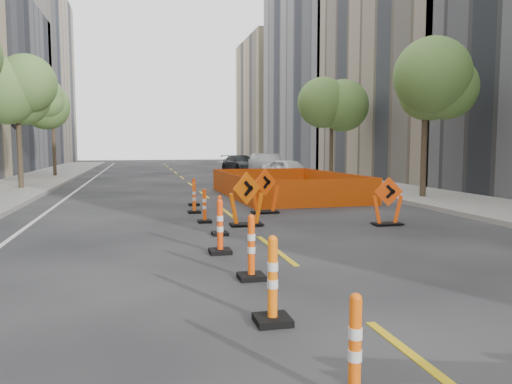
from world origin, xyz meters
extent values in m
plane|color=black|center=(0.00, 0.00, 0.00)|extent=(140.00, 140.00, 0.00)
cube|color=gray|center=(9.00, 12.00, 0.07)|extent=(4.00, 90.00, 0.15)
cube|color=gray|center=(-17.00, 55.60, 10.00)|extent=(12.00, 20.00, 20.00)
cube|color=gray|center=(17.00, 23.80, 7.00)|extent=(12.00, 16.00, 14.00)
cube|color=gray|center=(17.00, 40.20, 10.00)|extent=(12.00, 18.00, 20.00)
cube|color=tan|center=(17.00, 58.60, 8.00)|extent=(12.00, 14.00, 16.00)
cylinder|color=#382B1E|center=(-8.40, 20.00, 1.57)|extent=(0.24, 0.24, 3.15)
sphere|color=#566E2F|center=(-8.40, 20.00, 4.55)|extent=(2.80, 2.80, 2.80)
cylinder|color=#382B1E|center=(-8.40, 30.00, 1.57)|extent=(0.24, 0.24, 3.15)
sphere|color=#566E2F|center=(-8.40, 30.00, 4.55)|extent=(2.80, 2.80, 2.80)
cylinder|color=#382B1E|center=(8.40, 12.00, 1.57)|extent=(0.24, 0.24, 3.15)
sphere|color=#566E2F|center=(8.40, 12.00, 4.55)|extent=(2.80, 2.80, 2.80)
cylinder|color=#382B1E|center=(8.40, 22.00, 1.57)|extent=(0.24, 0.24, 3.15)
sphere|color=#566E2F|center=(8.40, 22.00, 4.55)|extent=(2.80, 2.80, 2.80)
imported|color=white|center=(5.94, 22.70, 0.70)|extent=(2.86, 4.40, 1.39)
imported|color=#95969A|center=(6.05, 28.27, 0.80)|extent=(1.72, 4.86, 1.60)
imported|color=black|center=(5.25, 33.71, 0.70)|extent=(2.93, 5.12, 1.40)
camera|label=1|loc=(-2.77, -6.08, 2.22)|focal=35.00mm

